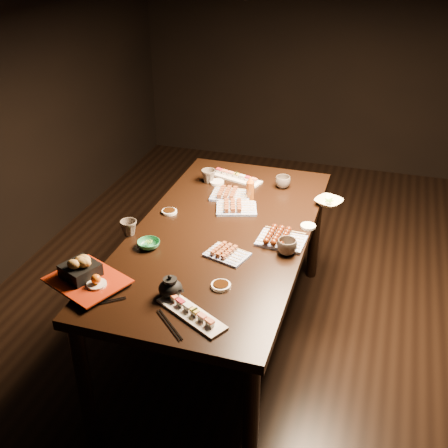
% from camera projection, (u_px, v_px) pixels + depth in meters
% --- Properties ---
extents(ground, '(5.00, 5.00, 0.00)m').
position_uv_depth(ground, '(296.00, 322.00, 3.47)').
color(ground, black).
rests_on(ground, ground).
extents(dining_table, '(1.32, 1.97, 0.75)m').
position_uv_depth(dining_table, '(221.00, 290.00, 3.13)').
color(dining_table, black).
rests_on(dining_table, ground).
extents(sushi_platter_near, '(0.35, 0.25, 0.04)m').
position_uv_depth(sushi_platter_near, '(191.00, 311.00, 2.33)').
color(sushi_platter_near, white).
rests_on(sushi_platter_near, dining_table).
extents(sushi_platter_far, '(0.35, 0.19, 0.04)m').
position_uv_depth(sushi_platter_far, '(236.00, 176.00, 3.51)').
color(sushi_platter_far, white).
rests_on(sushi_platter_far, dining_table).
extents(yakitori_plate_center, '(0.26, 0.22, 0.06)m').
position_uv_depth(yakitori_plate_center, '(236.00, 205.00, 3.15)').
color(yakitori_plate_center, '#828EB6').
rests_on(yakitori_plate_center, dining_table).
extents(yakitori_plate_right, '(0.23, 0.20, 0.05)m').
position_uv_depth(yakitori_plate_right, '(227.00, 251.00, 2.73)').
color(yakitori_plate_right, '#828EB6').
rests_on(yakitori_plate_right, dining_table).
extents(yakitori_plate_left, '(0.24, 0.18, 0.06)m').
position_uv_depth(yakitori_plate_left, '(231.00, 193.00, 3.29)').
color(yakitori_plate_left, '#828EB6').
rests_on(yakitori_plate_left, dining_table).
extents(tsukune_plate, '(0.25, 0.19, 0.06)m').
position_uv_depth(tsukune_plate, '(282.00, 237.00, 2.84)').
color(tsukune_plate, '#828EB6').
rests_on(tsukune_plate, dining_table).
extents(edamame_bowl_green, '(0.14, 0.14, 0.04)m').
position_uv_depth(edamame_bowl_green, '(149.00, 244.00, 2.80)').
color(edamame_bowl_green, '#2A8151').
rests_on(edamame_bowl_green, dining_table).
extents(edamame_bowl_cream, '(0.20, 0.20, 0.04)m').
position_uv_depth(edamame_bowl_cream, '(329.00, 202.00, 3.20)').
color(edamame_bowl_cream, '#F1ECC5').
rests_on(edamame_bowl_cream, dining_table).
extents(tempura_tray, '(0.41, 0.38, 0.12)m').
position_uv_depth(tempura_tray, '(86.00, 273.00, 2.50)').
color(tempura_tray, black).
rests_on(tempura_tray, dining_table).
extents(teacup_near_left, '(0.09, 0.09, 0.08)m').
position_uv_depth(teacup_near_left, '(129.00, 228.00, 2.90)').
color(teacup_near_left, '#4E443C').
rests_on(teacup_near_left, dining_table).
extents(teacup_mid_right, '(0.11, 0.11, 0.08)m').
position_uv_depth(teacup_mid_right, '(287.00, 247.00, 2.74)').
color(teacup_mid_right, '#4E443C').
rests_on(teacup_mid_right, dining_table).
extents(teacup_far_left, '(0.09, 0.09, 0.08)m').
position_uv_depth(teacup_far_left, '(208.00, 176.00, 3.46)').
color(teacup_far_left, '#4E443C').
rests_on(teacup_far_left, dining_table).
extents(teacup_far_right, '(0.12, 0.12, 0.07)m').
position_uv_depth(teacup_far_right, '(283.00, 182.00, 3.40)').
color(teacup_far_right, '#4E443C').
rests_on(teacup_far_right, dining_table).
extents(teapot, '(0.16, 0.16, 0.11)m').
position_uv_depth(teapot, '(170.00, 286.00, 2.43)').
color(teapot, black).
rests_on(teapot, dining_table).
extents(condiment_bottle, '(0.05, 0.05, 0.14)m').
position_uv_depth(condiment_bottle, '(250.00, 188.00, 3.25)').
color(condiment_bottle, brown).
rests_on(condiment_bottle, dining_table).
extents(sauce_dish_west, '(0.12, 0.12, 0.01)m').
position_uv_depth(sauce_dish_west, '(169.00, 212.00, 3.12)').
color(sauce_dish_west, white).
rests_on(sauce_dish_west, dining_table).
extents(sauce_dish_east, '(0.11, 0.11, 0.01)m').
position_uv_depth(sauce_dish_east, '(308.00, 226.00, 2.98)').
color(sauce_dish_east, white).
rests_on(sauce_dish_east, dining_table).
extents(sauce_dish_se, '(0.12, 0.12, 0.02)m').
position_uv_depth(sauce_dish_se, '(221.00, 286.00, 2.51)').
color(sauce_dish_se, white).
rests_on(sauce_dish_se, dining_table).
extents(sauce_dish_nw, '(0.11, 0.11, 0.02)m').
position_uv_depth(sauce_dish_nw, '(217.00, 182.00, 3.46)').
color(sauce_dish_nw, white).
rests_on(sauce_dish_nw, dining_table).
extents(chopsticks_near, '(0.17, 0.13, 0.01)m').
position_uv_depth(chopsticks_near, '(103.00, 303.00, 2.41)').
color(chopsticks_near, black).
rests_on(chopsticks_near, dining_table).
extents(chopsticks_se, '(0.17, 0.16, 0.01)m').
position_uv_depth(chopsticks_se, '(170.00, 325.00, 2.28)').
color(chopsticks_se, black).
rests_on(chopsticks_se, dining_table).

